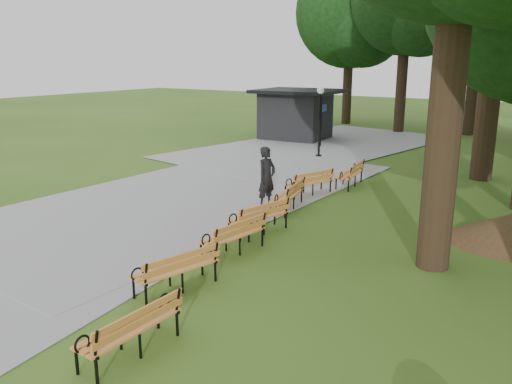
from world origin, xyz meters
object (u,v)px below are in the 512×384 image
Objects in this scene: bench_1 at (176,269)px; bench_5 at (308,183)px; kiosk at (295,114)px; bench_2 at (233,235)px; bench_3 at (258,217)px; lamp_post at (320,107)px; dirt_mound at (511,229)px; person at (267,178)px; bench_0 at (129,328)px; bench_4 at (287,196)px; bench_6 at (349,174)px.

bench_1 and bench_5 have the same top height.
bench_2 is (7.53, -16.49, -0.95)m from kiosk.
bench_2 is 1.00× the size of bench_3.
bench_2 is at bearing 25.32° from bench_3.
bench_2 is (3.89, -12.20, -1.87)m from lamp_post.
lamp_post is 12.94m from bench_2.
bench_5 is (-6.38, 1.46, 0.05)m from dirt_mound.
bench_3 is at bearing -145.12° from person.
bench_5 is at bearing -162.78° from bench_2.
dirt_mound is 9.62m from bench_0.
bench_4 is 1.90m from bench_5.
bench_2 and bench_5 have the same top height.
bench_4 is at bearing -157.13° from bench_1.
dirt_mound is at bearing 155.45° from bench_1.
dirt_mound is 6.86m from bench_2.
lamp_post is at bearing -149.28° from bench_6.
bench_3 is (7.21, -14.92, -0.95)m from kiosk.
lamp_post is 5.99m from bench_6.
bench_5 is at bearing -24.45° from bench_6.
dirt_mound is at bearing -47.61° from kiosk.
bench_3 is (1.09, -2.15, -0.51)m from person.
dirt_mound is at bearing 155.80° from bench_0.
kiosk reaches higher than bench_3.
bench_4 is (-0.99, 6.10, 0.00)m from bench_1.
kiosk is at bearing -163.68° from bench_4.
dirt_mound is 6.55m from bench_5.
bench_6 reaches higher than dirt_mound.
lamp_post is 1.20× the size of dirt_mound.
dirt_mound is 1.41× the size of bench_1.
bench_0 and bench_5 have the same top height.
lamp_post is 1.69× the size of bench_4.
bench_0 is at bearing -154.21° from person.
lamp_post is at bearing -171.33° from bench_4.
dirt_mound is 1.41× the size of bench_5.
dirt_mound is 6.14m from bench_4.
bench_0 is 4.56m from bench_2.
bench_4 is (3.12, -8.35, -1.87)m from lamp_post.
bench_1 is 1.00× the size of bench_4.
bench_3 is 1.00× the size of bench_4.
lamp_post reaches higher than bench_1.
bench_1 is at bearing -156.73° from person.
bench_2 is (-0.23, 2.25, 0.00)m from bench_1.
kiosk is at bearing -129.68° from bench_5.
bench_6 is (-1.61, 12.09, 0.00)m from bench_0.
person is 0.71× the size of dirt_mound.
bench_1 is (7.75, -18.74, -0.95)m from kiosk.
lamp_post reaches higher than bench_0.
kiosk is 2.34× the size of bench_6.
kiosk is at bearing 136.53° from dirt_mound.
bench_2 is 7.70m from bench_6.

